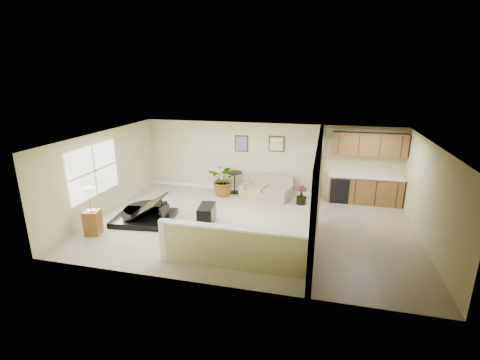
% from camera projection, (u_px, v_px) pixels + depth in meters
% --- Properties ---
extents(floor, '(9.00, 9.00, 0.00)m').
position_uv_depth(floor, '(249.00, 226.00, 9.83)').
color(floor, tan).
rests_on(floor, ground).
extents(back_wall, '(9.00, 0.04, 2.50)m').
position_uv_depth(back_wall, '(268.00, 159.00, 12.25)').
color(back_wall, '#C1BB83').
rests_on(back_wall, floor).
extents(front_wall, '(9.00, 0.04, 2.50)m').
position_uv_depth(front_wall, '(217.00, 229.00, 6.68)').
color(front_wall, '#C1BB83').
rests_on(front_wall, floor).
extents(left_wall, '(0.04, 6.00, 2.50)m').
position_uv_depth(left_wall, '(104.00, 173.00, 10.49)').
color(left_wall, '#C1BB83').
rests_on(left_wall, floor).
extents(right_wall, '(0.04, 6.00, 2.50)m').
position_uv_depth(right_wall, '(430.00, 197.00, 8.44)').
color(right_wall, '#C1BB83').
rests_on(right_wall, floor).
extents(ceiling, '(9.00, 6.00, 0.04)m').
position_uv_depth(ceiling, '(250.00, 138.00, 9.10)').
color(ceiling, silver).
rests_on(ceiling, back_wall).
extents(kitchen_vinyl, '(2.70, 6.00, 0.01)m').
position_uv_depth(kitchen_vinyl, '(366.00, 237.00, 9.11)').
color(kitchen_vinyl, gray).
rests_on(kitchen_vinyl, floor).
extents(interior_partition, '(0.18, 5.99, 2.50)m').
position_uv_depth(interior_partition, '(317.00, 187.00, 9.30)').
color(interior_partition, '#C1BB83').
rests_on(interior_partition, floor).
extents(pony_half_wall, '(3.42, 0.22, 1.00)m').
position_uv_depth(pony_half_wall, '(230.00, 247.00, 7.53)').
color(pony_half_wall, '#C1BB83').
rests_on(pony_half_wall, floor).
extents(left_window, '(0.05, 2.15, 1.45)m').
position_uv_depth(left_window, '(94.00, 171.00, 9.97)').
color(left_window, white).
rests_on(left_window, left_wall).
extents(wall_art_left, '(0.48, 0.04, 0.58)m').
position_uv_depth(wall_art_left, '(241.00, 144.00, 12.30)').
color(wall_art_left, '#382714').
rests_on(wall_art_left, back_wall).
extents(wall_mirror, '(0.55, 0.04, 0.55)m').
position_uv_depth(wall_mirror, '(277.00, 144.00, 12.00)').
color(wall_mirror, '#382714').
rests_on(wall_mirror, back_wall).
extents(kitchen_cabinets, '(2.36, 0.65, 2.33)m').
position_uv_depth(kitchen_cabinets, '(362.00, 177.00, 11.39)').
color(kitchen_cabinets, brown).
rests_on(kitchen_cabinets, floor).
extents(piano, '(2.02, 2.09, 1.54)m').
position_uv_depth(piano, '(144.00, 198.00, 10.13)').
color(piano, black).
rests_on(piano, floor).
extents(piano_bench, '(0.52, 0.87, 0.54)m').
position_uv_depth(piano_bench, '(207.00, 215.00, 9.89)').
color(piano_bench, black).
rests_on(piano_bench, floor).
extents(loveseat, '(1.94, 1.39, 0.97)m').
position_uv_depth(loveseat, '(267.00, 186.00, 12.10)').
color(loveseat, tan).
rests_on(loveseat, floor).
extents(accent_table, '(0.54, 0.54, 0.78)m').
position_uv_depth(accent_table, '(235.00, 179.00, 12.40)').
color(accent_table, black).
rests_on(accent_table, floor).
extents(palm_plant, '(1.23, 1.12, 1.17)m').
position_uv_depth(palm_plant, '(224.00, 180.00, 12.10)').
color(palm_plant, black).
rests_on(palm_plant, floor).
extents(small_plant, '(0.36, 0.36, 0.61)m').
position_uv_depth(small_plant, '(301.00, 197.00, 11.39)').
color(small_plant, black).
rests_on(small_plant, floor).
extents(lamp_stand, '(0.46, 0.46, 1.30)m').
position_uv_depth(lamp_stand, '(92.00, 215.00, 9.18)').
color(lamp_stand, brown).
rests_on(lamp_stand, floor).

